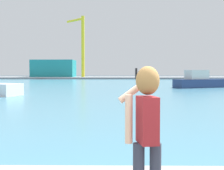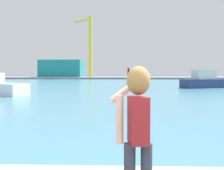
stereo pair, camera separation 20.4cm
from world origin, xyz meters
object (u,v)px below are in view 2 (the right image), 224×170
(boat_moored_2, at_px, (209,82))
(port_crane, at_px, (89,42))
(person_photographer, at_px, (137,123))
(warehouse_left, at_px, (62,68))

(boat_moored_2, height_order, port_crane, port_crane)
(person_photographer, bearing_deg, boat_moored_2, -27.42)
(person_photographer, distance_m, port_crane, 90.65)
(person_photographer, height_order, boat_moored_2, boat_moored_2)
(warehouse_left, bearing_deg, person_photographer, -77.70)
(person_photographer, bearing_deg, port_crane, -3.80)
(boat_moored_2, relative_size, port_crane, 0.46)
(boat_moored_2, xyz_separation_m, port_crane, (-22.17, 52.01, 10.43))
(boat_moored_2, bearing_deg, person_photographer, -131.57)
(person_photographer, height_order, warehouse_left, warehouse_left)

